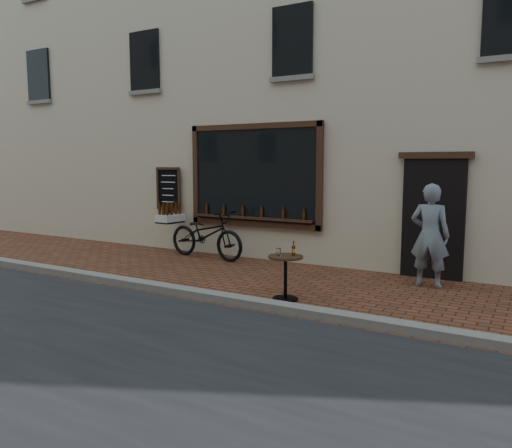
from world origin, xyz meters
The scene contains 6 objects.
ground centered at (0.00, 0.00, 0.00)m, with size 90.00×90.00×0.00m, color #502B1A.
kerb centered at (0.00, 0.20, 0.06)m, with size 90.00×0.25×0.12m, color slate.
shop_building centered at (0.00, 6.50, 5.00)m, with size 28.00×6.20×10.00m.
cargo_bicycle centered at (-2.88, 2.95, 0.55)m, with size 2.41×0.91×1.15m.
bistro_table centered at (0.23, 0.79, 0.50)m, with size 0.54×0.54×0.93m.
pedestrian centered at (1.99, 2.76, 0.89)m, with size 0.65×0.43×1.78m, color slate.
Camera 1 is at (3.65, -6.01, 2.12)m, focal length 35.00 mm.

